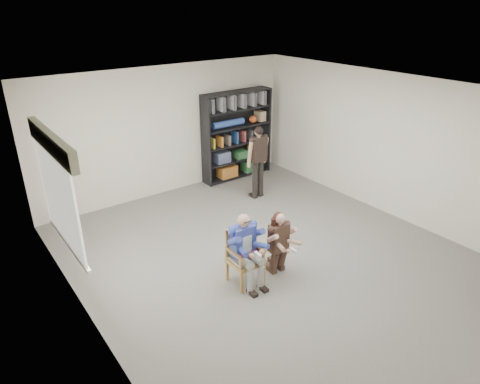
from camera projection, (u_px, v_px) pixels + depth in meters
room_shell at (273, 181)px, 6.75m from camera, size 6.00×7.00×2.80m
floor at (270, 256)px, 7.33m from camera, size 6.00×7.00×0.01m
window_left at (60, 193)px, 5.78m from camera, size 0.16×2.00×1.75m
armchair at (245, 257)px, 6.50m from camera, size 0.54×0.52×0.90m
seated_man at (245, 249)px, 6.44m from camera, size 0.53×0.72×1.17m
kneeling_woman at (279, 244)px, 6.69m from camera, size 0.48×0.74×1.07m
bookshelf at (237, 135)px, 10.22m from camera, size 1.80×0.38×2.10m
standing_man at (258, 163)px, 9.21m from camera, size 0.51×0.30×1.62m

